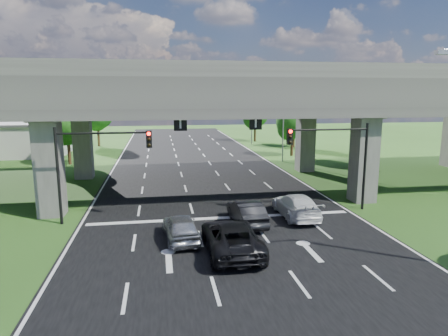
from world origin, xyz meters
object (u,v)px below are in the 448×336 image
object	(u,v)px
signal_left	(94,157)
streetlight_beyond	(249,107)
signal_right	(336,151)
streetlight_far	(280,112)
car_dark	(247,212)
car_trailing	(232,237)
car_white	(296,206)
car_silver	(181,227)

from	to	relation	value
signal_left	streetlight_beyond	size ratio (longest dim) A/B	0.60
signal_right	streetlight_far	xyz separation A→B (m)	(2.27, 20.06, 1.66)
signal_right	car_dark	xyz separation A→B (m)	(-6.53, -1.91, -3.42)
car_dark	car_trailing	distance (m)	4.53
signal_right	car_white	xyz separation A→B (m)	(-3.03, -0.94, -3.41)
streetlight_beyond	car_white	distance (m)	37.72
car_trailing	streetlight_beyond	bearing A→B (deg)	-104.14
signal_left	car_silver	xyz separation A→B (m)	(4.96, -3.95, -3.43)
streetlight_beyond	car_dark	xyz separation A→B (m)	(-8.80, -37.97, -5.08)
car_trailing	car_silver	bearing A→B (deg)	-41.46
streetlight_beyond	car_white	size ratio (longest dim) A/B	1.94
car_dark	car_trailing	size ratio (longest dim) A/B	0.79
signal_left	car_white	xyz separation A→B (m)	(12.62, -0.94, -3.41)
streetlight_far	car_trailing	distance (m)	28.64
signal_right	signal_left	bearing A→B (deg)	180.00
streetlight_beyond	car_silver	world-z (taller)	streetlight_beyond
streetlight_far	car_white	distance (m)	22.24
car_white	car_trailing	xyz separation A→B (m)	(-5.22, -5.16, 0.04)
signal_left	streetlight_far	world-z (taller)	streetlight_far
signal_left	streetlight_beyond	bearing A→B (deg)	63.57
streetlight_beyond	car_white	xyz separation A→B (m)	(-5.30, -37.00, -5.07)
signal_left	streetlight_far	size ratio (longest dim) A/B	0.60
streetlight_far	car_silver	world-z (taller)	streetlight_far
streetlight_far	car_trailing	xyz separation A→B (m)	(-10.52, -26.16, -5.03)
streetlight_beyond	signal_left	bearing A→B (deg)	-116.43
signal_right	car_white	bearing A→B (deg)	-162.72
car_dark	car_trailing	xyz separation A→B (m)	(-1.72, -4.19, 0.05)
car_silver	car_white	size ratio (longest dim) A/B	0.83
signal_right	car_trailing	world-z (taller)	signal_right
streetlight_far	car_white	bearing A→B (deg)	-104.17
car_dark	car_trailing	world-z (taller)	car_trailing
streetlight_far	streetlight_beyond	bearing A→B (deg)	90.00
streetlight_far	streetlight_beyond	xyz separation A→B (m)	(0.00, 16.00, 0.00)
signal_right	car_trailing	size ratio (longest dim) A/B	1.06
signal_left	car_trailing	xyz separation A→B (m)	(7.40, -6.10, -3.37)
streetlight_beyond	car_silver	distance (m)	42.36
signal_right	car_dark	distance (m)	7.61
signal_right	car_trailing	xyz separation A→B (m)	(-8.25, -6.10, -3.37)
car_silver	car_trailing	size ratio (longest dim) A/B	0.75
streetlight_far	car_trailing	size ratio (longest dim) A/B	1.77
car_silver	car_trailing	world-z (taller)	car_trailing
car_silver	car_dark	distance (m)	4.63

